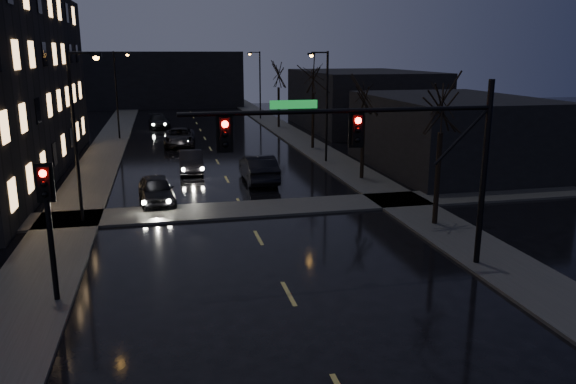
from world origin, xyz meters
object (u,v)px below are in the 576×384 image
oncoming_car_b (191,162)px  lead_car (258,168)px  oncoming_car_d (159,121)px  oncoming_car_c (180,137)px  oncoming_car_a (156,190)px

oncoming_car_b → lead_car: 5.57m
oncoming_car_d → oncoming_car_b: bearing=-91.2°
oncoming_car_d → oncoming_car_c: bearing=-88.3°
oncoming_car_c → oncoming_car_d: oncoming_car_c is taller
oncoming_car_a → oncoming_car_c: oncoming_car_c is taller
oncoming_car_a → lead_car: lead_car is taller
oncoming_car_a → oncoming_car_d: (0.18, 31.70, -0.04)m
oncoming_car_c → lead_car: (4.32, -15.29, 0.09)m
oncoming_car_c → lead_car: 15.89m
oncoming_car_b → oncoming_car_c: bearing=92.6°
oncoming_car_a → lead_car: size_ratio=0.84×
oncoming_car_d → lead_car: bearing=-83.9°
oncoming_car_c → lead_car: lead_car is taller
oncoming_car_a → oncoming_car_b: size_ratio=1.00×
oncoming_car_b → oncoming_car_d: oncoming_car_b is taller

